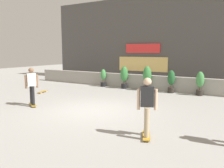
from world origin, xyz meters
TOP-DOWN VIEW (x-y plane):
  - ground_plane at (0.00, 0.00)m, footprint 48.00×48.00m
  - planter_wall at (0.00, 6.00)m, footprint 18.00×0.40m
  - building_backdrop at (-0.00, 10.00)m, footprint 20.00×2.08m
  - potted_plant_0 at (-3.12, 5.55)m, footprint 0.36×0.36m
  - potted_plant_1 at (-1.52, 5.55)m, footprint 0.48×0.48m
  - potted_plant_2 at (0.06, 5.55)m, footprint 0.51×0.51m
  - potted_plant_3 at (1.55, 5.55)m, footprint 0.42×0.42m
  - potted_plant_4 at (3.13, 5.55)m, footprint 0.42×0.42m
  - skater_by_wall_left at (-2.71, -0.80)m, footprint 0.79×0.58m
  - skater_foreground at (3.06, -1.73)m, footprint 0.52×0.81m
  - skateboard_near_camera at (-4.88, 1.77)m, footprint 0.37×0.82m

SIDE VIEW (x-z plane):
  - ground_plane at x=0.00m, z-range 0.00..0.00m
  - skateboard_near_camera at x=-4.88m, z-range 0.02..0.10m
  - planter_wall at x=0.00m, z-range 0.00..0.90m
  - potted_plant_0 at x=-3.12m, z-range 0.03..1.22m
  - potted_plant_3 at x=1.55m, z-range 0.07..1.38m
  - potted_plant_4 at x=3.13m, z-range 0.07..1.38m
  - potted_plant_1 at x=-1.52m, z-range 0.11..1.54m
  - potted_plant_2 at x=0.06m, z-range 0.12..1.61m
  - skater_by_wall_left at x=-2.71m, z-range 0.09..1.79m
  - skater_foreground at x=3.06m, z-range 0.09..1.79m
  - building_backdrop at x=0.00m, z-range 0.00..6.50m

